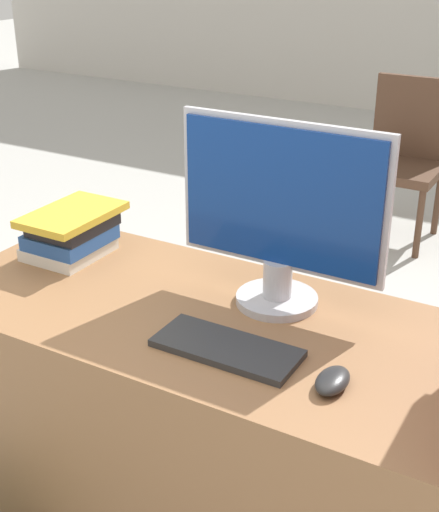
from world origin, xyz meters
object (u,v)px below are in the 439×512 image
(monitor, at_px, (280,213))
(book_stack, at_px, (71,232))
(keyboard, at_px, (227,348))
(far_chair, at_px, (405,152))
(mouse, at_px, (333,381))

(monitor, distance_m, book_stack, 0.64)
(book_stack, bearing_deg, monitor, 2.70)
(keyboard, bearing_deg, monitor, 90.28)
(keyboard, distance_m, far_chair, 2.70)
(mouse, bearing_deg, book_stack, 164.82)
(book_stack, bearing_deg, keyboard, -19.84)
(mouse, bearing_deg, far_chair, 102.97)
(monitor, bearing_deg, mouse, -46.79)
(mouse, bearing_deg, monitor, 133.21)
(keyboard, relative_size, book_stack, 1.15)
(keyboard, xyz_separation_m, book_stack, (-0.62, 0.22, 0.06))
(book_stack, xyz_separation_m, far_chair, (0.25, 2.43, -0.36))
(monitor, xyz_separation_m, keyboard, (0.00, -0.25, -0.23))
(far_chair, bearing_deg, mouse, -47.09)
(monitor, bearing_deg, book_stack, -177.30)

